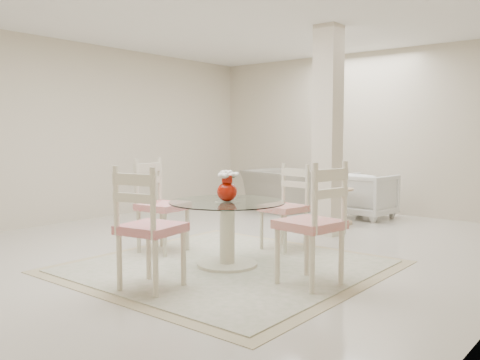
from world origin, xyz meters
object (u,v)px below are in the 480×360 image
Objects in this scene: dining_chair_south at (145,219)px; armchair_white at (367,196)px; recliner_taupe at (280,190)px; side_table at (336,207)px; dining_table at (227,234)px; dining_chair_east at (317,215)px; dining_chair_north at (288,201)px; red_vase at (227,186)px; column at (328,131)px; dining_chair_west at (158,198)px.

dining_chair_south is 4.71m from armchair_white.
side_table is at bearing 171.91° from recliner_taupe.
dining_chair_east is at bearing -1.96° from dining_table.
dining_chair_south reaches higher than dining_table.
recliner_taupe is 1.39× the size of armchair_white.
red_vase is at bearing -84.66° from dining_chair_north.
red_vase is at bearing -87.56° from column.
column is 2.38× the size of dining_table.
side_table is (1.38, -0.55, -0.11)m from recliner_taupe.
dining_chair_north is 1.46m from dining_chair_west.
dining_chair_west is at bearing -113.98° from column.
side_table is (-0.41, 1.89, -0.32)m from dining_chair_north.
dining_chair_north is 0.93× the size of dining_chair_south.
dining_chair_east reaches higher than dining_chair_west.
dining_chair_north is (-0.99, 1.05, -0.06)m from dining_chair_east.
red_vase reaches higher than armchair_white.
dining_chair_east is 1.10× the size of recliner_taupe.
dining_chair_west is 3.53m from recliner_taupe.
recliner_taupe reaches higher than side_table.
dining_table is 1.04m from dining_chair_north.
recliner_taupe is (-0.74, 3.44, -0.25)m from dining_chair_west.
dining_table is 3.72× the size of red_vase.
dining_chair_west reaches higher than red_vase.
column is at bearing 100.74° from armchair_white.
dining_chair_north is 1.38× the size of armchair_white.
dining_chair_west is 2.99m from side_table.
red_vase is 3.71m from armchair_white.
dining_chair_north is at bearing 100.98° from armchair_white.
dining_chair_south is (0.08, -3.14, -0.74)m from column.
dining_chair_west is at bearing -102.64° from side_table.
dining_chair_south is (-0.04, -2.04, 0.05)m from dining_chair_north.
dining_chair_east is (1.03, -0.04, 0.29)m from dining_table.
dining_chair_west is at bearing 179.15° from red_vase.
dining_chair_south is 3.96m from side_table.
dining_chair_west is at bearing 83.01° from armchair_white.
dining_chair_west is 3.75m from armchair_white.
column is 2.19m from red_vase.
dining_chair_north is 0.93× the size of dining_chair_west.
dining_chair_east is 1.45m from dining_chair_north.
dining_chair_east is 3.93m from armchair_white.
armchair_white is at bearing -97.12° from dining_chair_south.
armchair_white is at bearing 93.81° from dining_table.
armchair_white is at bearing -158.29° from recliner_taupe.
dining_chair_west is 1.00× the size of dining_chair_south.
dining_chair_north is 2.04m from dining_chair_south.
recliner_taupe is at bearing 158.33° from side_table.
recliner_taupe is at bearing 141.27° from column.
dining_chair_south reaches higher than dining_chair_north.
dining_table is 1.07m from dining_chair_east.
dining_chair_east reaches higher than red_vase.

